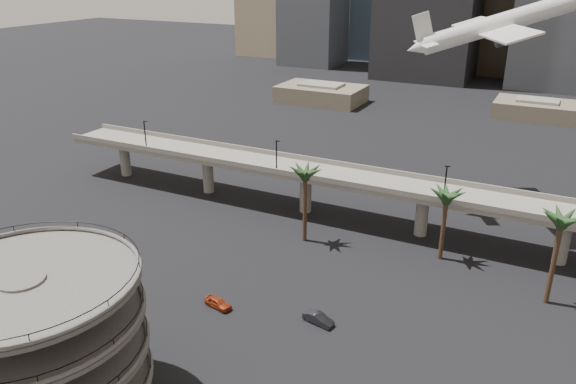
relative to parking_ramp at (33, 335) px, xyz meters
The scene contains 7 objects.
parking_ramp is the anchor object (origin of this frame).
overpass 60.46m from the parking_ramp, 77.57° to the left, with size 130.00×9.30×14.70m.
palm_trees 55.67m from the parking_ramp, 60.95° to the left, with size 42.40×10.40×14.00m.
low_buildings 147.81m from the parking_ramp, 82.26° to the left, with size 135.00×27.50×6.80m.
airborne_jet 85.42m from the parking_ramp, 68.72° to the left, with size 29.12×27.10×11.92m.
car_a 26.59m from the parking_ramp, 78.45° to the left, with size 1.67×4.14×1.41m, color #983215.
car_b 34.32m from the parking_ramp, 55.51° to the left, with size 1.50×4.29×1.41m, color black.
Camera 1 is at (29.91, -33.42, 43.59)m, focal length 35.00 mm.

